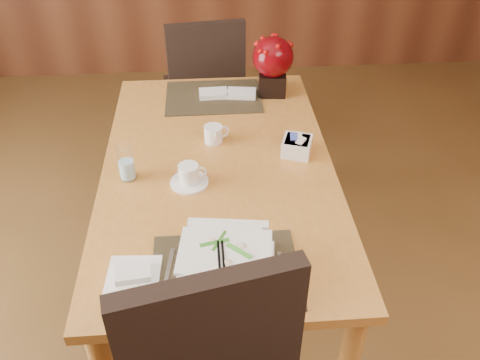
{
  "coord_description": "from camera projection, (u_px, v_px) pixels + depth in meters",
  "views": [
    {
      "loc": [
        -0.03,
        -1.0,
        1.93
      ],
      "look_at": [
        0.07,
        0.35,
        0.87
      ],
      "focal_mm": 38.0,
      "sensor_mm": 36.0,
      "label": 1
    }
  ],
  "objects": [
    {
      "name": "dining_table",
      "position": [
        219.0,
        185.0,
        2.05
      ],
      "size": [
        0.9,
        1.5,
        0.75
      ],
      "color": "#C58236",
      "rests_on": "ground"
    },
    {
      "name": "placemat_near",
      "position": [
        225.0,
        271.0,
        1.55
      ],
      "size": [
        0.45,
        0.33,
        0.01
      ],
      "primitive_type": "cube",
      "color": "black",
      "rests_on": "dining_table"
    },
    {
      "name": "placemat_far",
      "position": [
        213.0,
        97.0,
        2.42
      ],
      "size": [
        0.45,
        0.33,
        0.01
      ],
      "primitive_type": "cube",
      "color": "black",
      "rests_on": "dining_table"
    },
    {
      "name": "soup_setting",
      "position": [
        225.0,
        265.0,
        1.5
      ],
      "size": [
        0.33,
        0.33,
        0.12
      ],
      "rotation": [
        0.0,
        0.0,
        -0.13
      ],
      "color": "white",
      "rests_on": "dining_table"
    },
    {
      "name": "coffee_cup",
      "position": [
        189.0,
        176.0,
        1.88
      ],
      "size": [
        0.14,
        0.14,
        0.08
      ],
      "rotation": [
        0.0,
        0.0,
        0.0
      ],
      "color": "white",
      "rests_on": "dining_table"
    },
    {
      "name": "water_glass",
      "position": [
        126.0,
        163.0,
        1.88
      ],
      "size": [
        0.08,
        0.08,
        0.15
      ],
      "primitive_type": "cylinder",
      "rotation": [
        0.0,
        0.0,
        -0.31
      ],
      "color": "white",
      "rests_on": "dining_table"
    },
    {
      "name": "creamer_jug",
      "position": [
        213.0,
        134.0,
        2.1
      ],
      "size": [
        0.12,
        0.12,
        0.07
      ],
      "primitive_type": null,
      "rotation": [
        0.0,
        0.0,
        0.25
      ],
      "color": "white",
      "rests_on": "dining_table"
    },
    {
      "name": "sugar_caddy",
      "position": [
        297.0,
        146.0,
        2.03
      ],
      "size": [
        0.14,
        0.14,
        0.07
      ],
      "primitive_type": "cube",
      "rotation": [
        0.0,
        0.0,
        -0.32
      ],
      "color": "white",
      "rests_on": "dining_table"
    },
    {
      "name": "berry_decor",
      "position": [
        273.0,
        62.0,
        2.36
      ],
      "size": [
        0.19,
        0.19,
        0.28
      ],
      "rotation": [
        0.0,
        0.0,
        -0.09
      ],
      "color": "black",
      "rests_on": "dining_table"
    },
    {
      "name": "napkins_far",
      "position": [
        230.0,
        93.0,
        2.41
      ],
      "size": [
        0.27,
        0.11,
        0.02
      ],
      "primitive_type": null,
      "rotation": [
        0.0,
        0.0,
        -0.07
      ],
      "color": "white",
      "rests_on": "dining_table"
    },
    {
      "name": "bread_plate",
      "position": [
        133.0,
        276.0,
        1.53
      ],
      "size": [
        0.17,
        0.17,
        0.01
      ],
      "primitive_type": "cube",
      "rotation": [
        0.0,
        0.0,
        -0.06
      ],
      "color": "white",
      "rests_on": "dining_table"
    },
    {
      "name": "far_chair",
      "position": [
        205.0,
        85.0,
        2.97
      ],
      "size": [
        0.5,
        0.5,
        0.95
      ],
      "rotation": [
        0.0,
        0.0,
        3.27
      ],
      "color": "black",
      "rests_on": "ground"
    }
  ]
}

